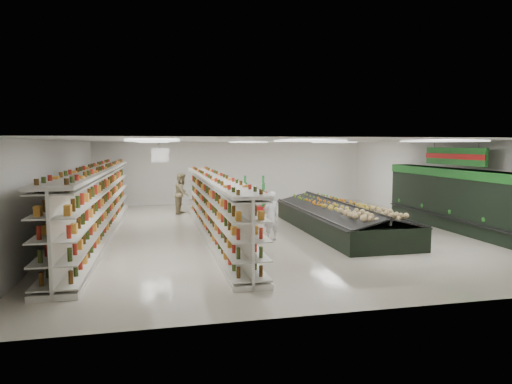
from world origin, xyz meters
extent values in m
plane|color=beige|center=(0.00, 0.00, 0.00)|extent=(16.00, 16.00, 0.00)
cube|color=white|center=(0.00, 0.00, 3.20)|extent=(14.00, 16.00, 0.02)
cube|color=white|center=(0.00, 8.00, 1.60)|extent=(14.00, 0.02, 3.20)
cube|color=white|center=(0.00, -8.00, 1.60)|extent=(14.00, 0.02, 3.20)
cube|color=white|center=(-7.00, 0.00, 1.60)|extent=(0.02, 16.00, 3.20)
cube|color=white|center=(7.00, 0.00, 1.60)|extent=(0.02, 16.00, 3.20)
cube|color=black|center=(6.55, -1.50, 1.10)|extent=(0.80, 8.00, 2.20)
cube|color=#1C6A21|center=(6.53, -1.50, 2.05)|extent=(0.85, 8.00, 0.30)
cube|color=black|center=(6.30, -1.50, 0.55)|extent=(0.55, 7.80, 0.15)
cube|color=beige|center=(6.40, -1.50, 1.35)|extent=(0.45, 7.70, 0.03)
cube|color=beige|center=(6.40, -1.50, 1.65)|extent=(0.45, 7.70, 0.03)
cube|color=white|center=(-3.80, -2.00, 2.75)|extent=(0.50, 0.06, 0.40)
cube|color=red|center=(-3.80, -2.00, 2.75)|extent=(0.52, 0.02, 0.12)
cylinder|color=black|center=(-3.80, -2.00, 3.05)|extent=(0.01, 0.01, 0.50)
cube|color=white|center=(-3.80, 2.00, 2.75)|extent=(0.50, 0.06, 0.40)
cube|color=red|center=(-3.80, 2.00, 2.75)|extent=(0.52, 0.02, 0.12)
cylinder|color=black|center=(-3.80, 2.00, 3.05)|extent=(0.01, 0.01, 0.50)
cube|color=#1C6A21|center=(6.25, -1.50, 2.65)|extent=(0.10, 3.20, 0.60)
cube|color=red|center=(6.19, -1.50, 2.65)|extent=(0.03, 3.20, 0.18)
cylinder|color=black|center=(6.25, -2.70, 3.05)|extent=(0.01, 0.01, 0.50)
cylinder|color=black|center=(6.25, -0.30, 3.05)|extent=(0.01, 0.01, 0.50)
cube|color=silver|center=(-5.86, 0.29, 0.07)|extent=(1.24, 13.06, 0.13)
cube|color=silver|center=(-5.86, 0.29, 1.09)|extent=(0.32, 13.04, 2.17)
cube|color=silver|center=(-5.86, 0.29, 2.22)|extent=(1.24, 13.06, 0.09)
cube|color=beige|center=(-6.11, 0.30, 0.20)|extent=(0.74, 12.94, 0.03)
cube|color=beige|center=(-6.11, 0.30, 0.67)|extent=(0.74, 12.94, 0.03)
cube|color=beige|center=(-6.11, 0.30, 1.15)|extent=(0.74, 12.94, 0.03)
cube|color=beige|center=(-6.11, 0.30, 1.62)|extent=(0.74, 12.94, 0.03)
cube|color=beige|center=(-6.11, 0.30, 2.10)|extent=(0.74, 12.94, 0.03)
cube|color=beige|center=(-5.61, 0.29, 0.20)|extent=(0.74, 12.94, 0.03)
cube|color=beige|center=(-5.61, 0.29, 0.67)|extent=(0.74, 12.94, 0.03)
cube|color=beige|center=(-5.61, 0.29, 1.15)|extent=(0.74, 12.94, 0.03)
cube|color=beige|center=(-5.61, 0.29, 1.62)|extent=(0.74, 12.94, 0.03)
cube|color=beige|center=(-5.61, 0.29, 2.10)|extent=(0.74, 12.94, 0.03)
cube|color=silver|center=(-2.03, -0.67, 0.06)|extent=(0.94, 11.55, 0.12)
cube|color=silver|center=(-2.03, -0.67, 0.96)|extent=(0.13, 11.54, 1.92)
cube|color=silver|center=(-2.03, -0.67, 1.96)|extent=(0.94, 11.55, 0.08)
cube|color=beige|center=(-2.25, -0.67, 0.17)|extent=(0.50, 11.45, 0.03)
cube|color=beige|center=(-2.25, -0.67, 0.59)|extent=(0.50, 11.45, 0.03)
cube|color=beige|center=(-2.25, -0.67, 1.01)|extent=(0.50, 11.45, 0.03)
cube|color=beige|center=(-2.25, -0.67, 1.44)|extent=(0.50, 11.45, 0.03)
cube|color=beige|center=(-2.25, -0.67, 1.86)|extent=(0.50, 11.45, 0.03)
cube|color=beige|center=(-1.81, -0.67, 0.17)|extent=(0.50, 11.45, 0.03)
cube|color=beige|center=(-1.81, -0.67, 0.59)|extent=(0.50, 11.45, 0.03)
cube|color=beige|center=(-1.81, -0.67, 1.01)|extent=(0.50, 11.45, 0.03)
cube|color=beige|center=(-1.81, -0.67, 1.44)|extent=(0.50, 11.45, 0.03)
cube|color=beige|center=(-1.81, -0.67, 1.86)|extent=(0.50, 11.45, 0.03)
cube|color=black|center=(2.37, -0.64, 0.36)|extent=(2.51, 7.23, 0.72)
cube|color=#262626|center=(1.18, -0.65, 0.74)|extent=(0.10, 7.22, 0.06)
cube|color=#262626|center=(3.57, -0.64, 0.74)|extent=(0.10, 7.22, 0.06)
cube|color=black|center=(1.73, -0.65, 0.85)|extent=(1.37, 7.12, 0.37)
cube|color=black|center=(3.02, -0.64, 0.85)|extent=(1.37, 7.12, 0.37)
cube|color=#262626|center=(2.37, -0.64, 0.95)|extent=(0.09, 7.11, 0.26)
cube|color=red|center=(0.58, 5.18, 0.09)|extent=(1.28, 1.03, 0.19)
cube|color=red|center=(0.58, 5.18, 0.79)|extent=(1.34, 1.08, 0.09)
imported|color=white|center=(-0.38, -1.64, 0.79)|extent=(0.68, 0.58, 1.59)
imported|color=tan|center=(-2.80, 4.79, 0.90)|extent=(0.80, 1.00, 1.80)
camera|label=1|loc=(-3.96, -15.53, 3.07)|focal=32.00mm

